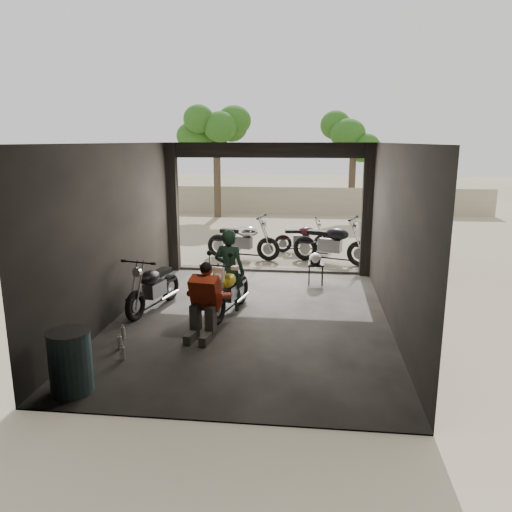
% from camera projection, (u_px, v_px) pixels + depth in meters
% --- Properties ---
extents(ground, '(80.00, 80.00, 0.00)m').
position_uv_depth(ground, '(251.00, 319.00, 9.26)').
color(ground, '#7A6D56').
rests_on(ground, ground).
extents(garage, '(7.00, 7.13, 3.20)m').
position_uv_depth(garage, '(255.00, 246.00, 9.50)').
color(garage, '#2D2B28').
rests_on(garage, ground).
extents(boundary_wall, '(18.00, 0.30, 1.20)m').
position_uv_depth(boundary_wall, '(289.00, 200.00, 22.68)').
color(boundary_wall, gray).
rests_on(boundary_wall, ground).
extents(tree_left, '(2.20, 2.20, 5.60)m').
position_uv_depth(tree_left, '(216.00, 122.00, 20.79)').
color(tree_left, '#382B1E').
rests_on(tree_left, ground).
extents(tree_right, '(2.20, 2.20, 5.00)m').
position_uv_depth(tree_right, '(354.00, 133.00, 21.70)').
color(tree_right, '#382B1E').
rests_on(tree_right, ground).
extents(main_bike, '(1.01, 1.76, 1.10)m').
position_uv_depth(main_bike, '(230.00, 286.00, 9.44)').
color(main_bike, silver).
rests_on(main_bike, ground).
extents(left_bike, '(1.03, 1.73, 1.10)m').
position_uv_depth(left_bike, '(153.00, 283.00, 9.65)').
color(left_bike, black).
rests_on(left_bike, ground).
extents(outside_bike_a, '(1.95, 1.09, 1.25)m').
position_uv_depth(outside_bike_a, '(243.00, 237.00, 13.84)').
color(outside_bike_a, black).
rests_on(outside_bike_a, ground).
extents(outside_bike_b, '(1.56, 0.85, 1.00)m').
position_uv_depth(outside_bike_b, '(303.00, 236.00, 14.73)').
color(outside_bike_b, '#3B0E17').
rests_on(outside_bike_b, ground).
extents(outside_bike_c, '(2.06, 1.37, 1.29)m').
position_uv_depth(outside_bike_c, '(332.00, 240.00, 13.34)').
color(outside_bike_c, black).
rests_on(outside_bike_c, ground).
extents(rider, '(0.64, 0.47, 1.62)m').
position_uv_depth(rider, '(229.00, 270.00, 9.58)').
color(rider, black).
rests_on(rider, ground).
extents(mechanic, '(0.74, 0.93, 1.23)m').
position_uv_depth(mechanic, '(203.00, 303.00, 8.25)').
color(mechanic, '#B93818').
rests_on(mechanic, ground).
extents(stool, '(0.36, 0.36, 0.50)m').
position_uv_depth(stool, '(316.00, 267.00, 11.41)').
color(stool, black).
rests_on(stool, ground).
extents(helmet, '(0.35, 0.36, 0.26)m').
position_uv_depth(helmet, '(315.00, 259.00, 11.31)').
color(helmet, white).
rests_on(helmet, stool).
extents(oil_drum, '(0.56, 0.56, 0.85)m').
position_uv_depth(oil_drum, '(71.00, 363.00, 6.48)').
color(oil_drum, '#3E6269').
rests_on(oil_drum, ground).
extents(sign_post, '(0.88, 0.08, 2.64)m').
position_uv_depth(sign_post, '(403.00, 201.00, 12.09)').
color(sign_post, black).
rests_on(sign_post, ground).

